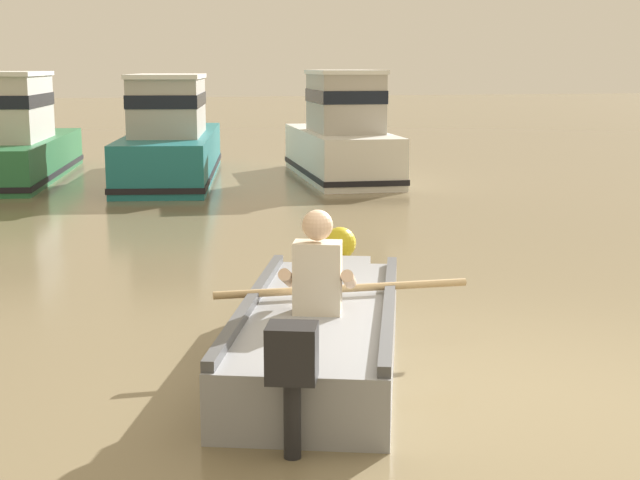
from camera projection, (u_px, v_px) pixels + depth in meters
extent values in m
plane|color=#7A6B4C|center=(495.00, 388.00, 6.33)|extent=(120.00, 120.00, 0.00)
cube|color=gray|center=(319.00, 336.00, 6.77)|extent=(2.09, 3.29, 0.44)
cube|color=gray|center=(337.00, 282.00, 8.47)|extent=(0.70, 0.58, 0.42)
cube|color=#4D4E51|center=(251.00, 302.00, 6.77)|extent=(1.11, 2.88, 0.08)
cube|color=#4D4E51|center=(389.00, 305.00, 6.68)|extent=(1.11, 2.88, 0.08)
cube|color=#A0A2A8|center=(318.00, 316.00, 6.64)|extent=(1.05, 0.61, 0.06)
cylinder|color=black|center=(292.00, 412.00, 5.15)|extent=(0.13, 0.13, 0.54)
cube|color=black|center=(292.00, 353.00, 5.08)|extent=(0.34, 0.32, 0.32)
cube|color=beige|center=(318.00, 278.00, 6.54)|extent=(0.39, 0.32, 0.52)
sphere|color=beige|center=(317.00, 225.00, 6.47)|extent=(0.22, 0.22, 0.22)
cylinder|color=beige|center=(288.00, 278.00, 6.61)|extent=(0.23, 0.43, 0.23)
cylinder|color=beige|center=(349.00, 279.00, 6.57)|extent=(0.23, 0.43, 0.23)
cylinder|color=tan|center=(343.00, 289.00, 7.05)|extent=(2.00, 0.13, 0.06)
cube|color=#287042|center=(16.00, 158.00, 17.98)|extent=(2.55, 5.95, 0.79)
cube|color=black|center=(16.00, 171.00, 18.02)|extent=(2.59, 6.00, 0.10)
cube|color=beige|center=(6.00, 108.00, 17.28)|extent=(1.67, 2.59, 1.21)
cube|color=black|center=(6.00, 100.00, 17.25)|extent=(1.71, 2.63, 0.24)
cube|color=white|center=(4.00, 74.00, 17.16)|extent=(1.76, 2.72, 0.08)
cube|color=#1E727A|center=(173.00, 156.00, 17.95)|extent=(2.72, 6.31, 0.90)
cube|color=black|center=(173.00, 170.00, 18.00)|extent=(2.77, 6.35, 0.10)
cube|color=#B2ADA3|center=(168.00, 107.00, 17.23)|extent=(1.71, 2.76, 1.05)
cube|color=black|center=(168.00, 100.00, 17.20)|extent=(1.74, 2.79, 0.24)
cube|color=white|center=(167.00, 76.00, 17.12)|extent=(1.79, 2.90, 0.08)
cube|color=white|center=(340.00, 154.00, 18.09)|extent=(1.83, 4.70, 0.93)
cube|color=black|center=(340.00, 169.00, 18.15)|extent=(1.87, 4.74, 0.10)
cube|color=#B2ADA3|center=(345.00, 103.00, 17.50)|extent=(1.31, 2.01, 1.09)
cube|color=black|center=(345.00, 96.00, 17.47)|extent=(1.34, 2.04, 0.24)
cube|color=white|center=(345.00, 72.00, 17.39)|extent=(1.37, 2.11, 0.08)
sphere|color=yellow|center=(340.00, 243.00, 10.51)|extent=(0.37, 0.37, 0.37)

